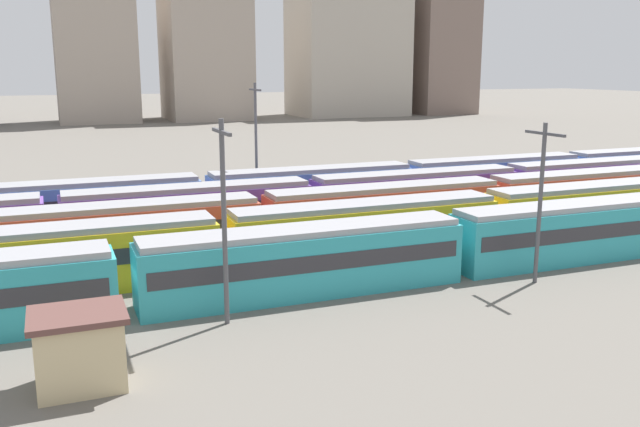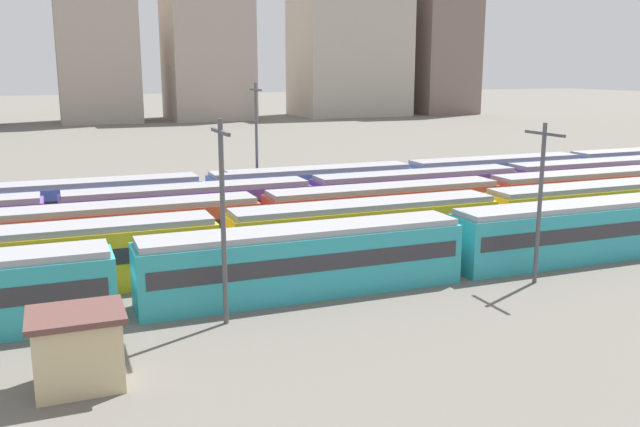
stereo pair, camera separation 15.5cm
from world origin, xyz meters
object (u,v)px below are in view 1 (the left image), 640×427
object	(u,v)px
train_track_4	(572,171)
train_track_1	(366,230)
train_track_2	(385,210)
train_track_3	(510,186)
catenary_pole_0	(224,213)
catenary_pole_1	(256,140)
signal_hut	(80,349)
catenary_pole_2	(541,195)

from	to	relation	value
train_track_4	train_track_1	bearing A→B (deg)	-153.01
train_track_4	train_track_2	bearing A→B (deg)	-158.66
train_track_3	catenary_pole_0	bearing A→B (deg)	-148.76
train_track_1	train_track_4	distance (m)	34.38
catenary_pole_1	signal_hut	distance (m)	35.43
train_track_3	train_track_2	bearing A→B (deg)	-160.90
catenary_pole_1	catenary_pole_2	bearing A→B (deg)	-72.28
train_track_3	signal_hut	distance (m)	43.53
catenary_pole_0	signal_hut	world-z (taller)	catenary_pole_0
train_track_4	catenary_pole_1	distance (m)	32.78
train_track_1	train_track_2	size ratio (longest dim) A/B	1.00
catenary_pole_0	catenary_pole_2	xyz separation A→B (m)	(18.08, -0.27, -0.35)
signal_hut	catenary_pole_1	bearing A→B (deg)	62.31
catenary_pole_0	train_track_1	bearing A→B (deg)	35.33
catenary_pole_2	signal_hut	bearing A→B (deg)	-170.54
train_track_1	train_track_2	xyz separation A→B (m)	(4.02, 5.20, 0.00)
train_track_4	catenary_pole_2	world-z (taller)	catenary_pole_2
train_track_2	signal_hut	bearing A→B (deg)	-141.50
train_track_4	catenary_pole_1	xyz separation A→B (m)	(-32.37, 3.16, 4.10)
train_track_2	train_track_3	xyz separation A→B (m)	(15.02, 5.20, 0.00)
train_track_1	signal_hut	distance (m)	21.89
train_track_2	catenary_pole_2	size ratio (longest dim) A/B	6.08
catenary_pole_1	signal_hut	size ratio (longest dim) A/B	3.03
catenary_pole_1	train_track_4	bearing A→B (deg)	-5.57
catenary_pole_1	signal_hut	bearing A→B (deg)	-117.69
train_track_4	catenary_pole_0	bearing A→B (deg)	-150.64
train_track_1	train_track_3	world-z (taller)	same
train_track_4	catenary_pole_0	distance (m)	48.13
catenary_pole_0	signal_hut	xyz separation A→B (m)	(-6.87, -4.43, -3.92)
train_track_1	catenary_pole_1	size ratio (longest dim) A/B	5.12
train_track_1	catenary_pole_0	world-z (taller)	catenary_pole_0
train_track_1	catenary_pole_2	xyz separation A→B (m)	(6.88, -8.21, 3.22)
catenary_pole_0	signal_hut	bearing A→B (deg)	-147.17
train_track_3	catenary_pole_2	distance (m)	22.45
train_track_1	train_track_2	distance (m)	6.57
train_track_4	catenary_pole_1	size ratio (longest dim) A/B	10.33
catenary_pole_0	catenary_pole_1	xyz separation A→B (m)	(9.46, 26.69, 0.53)
train_track_1	train_track_4	bearing A→B (deg)	26.99
train_track_2	train_track_3	bearing A→B (deg)	19.10
train_track_2	train_track_4	world-z (taller)	same
train_track_2	catenary_pole_0	bearing A→B (deg)	-139.19
train_track_3	catenary_pole_1	xyz separation A→B (m)	(-20.77, 8.36, 4.10)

